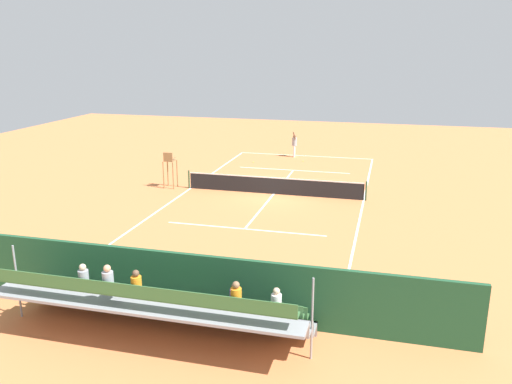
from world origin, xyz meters
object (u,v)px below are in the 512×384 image
Objects in this scene: tennis_ball_far at (253,162)px; tennis_ball_near at (303,161)px; umpire_chair at (170,166)px; bleacher_stand at (159,305)px; courtside_bench at (234,291)px; equipment_bag at (176,297)px; tennis_player at (294,144)px; tennis_net at (274,185)px; tennis_racket at (285,155)px.

tennis_ball_near is at bearing -159.94° from tennis_ball_far.
umpire_chair is 32.42× the size of tennis_ball_far.
bleacher_stand reaches higher than courtside_bench.
bleacher_stand is 2.11m from equipment_bag.
tennis_player is at bearing -88.13° from bleacher_stand.
tennis_ball_near is (-0.43, -22.30, -0.15)m from equipment_bag.
tennis_net is 156.06× the size of tennis_ball_far.
umpire_chair reaches higher than tennis_ball_far.
bleacher_stand is at bearing 90.29° from tennis_net.
tennis_racket is at bearing -48.76° from tennis_ball_near.
courtside_bench is 27.27× the size of tennis_ball_near.
umpire_chair is at bearing 54.98° from tennis_ball_near.
courtside_bench reaches higher than tennis_ball_far.
courtside_bench is (-1.59, -2.07, -0.37)m from bleacher_stand.
umpire_chair reaches higher than tennis_racket.
tennis_net is 6.26m from umpire_chair.
umpire_chair reaches higher than tennis_player.
tennis_racket is (1.62, -26.20, -0.91)m from bleacher_stand.
tennis_player is at bearing -131.84° from tennis_ball_far.
umpire_chair is at bearing 62.86° from tennis_player.
umpire_chair is (6.20, 0.19, 0.81)m from tennis_net.
tennis_racket is at bearing -117.85° from tennis_ball_far.
tennis_racket is at bearing -82.42° from courtside_bench.
tennis_ball_near is (-0.94, 1.51, -0.98)m from tennis_player.
equipment_bag is 13.64× the size of tennis_ball_near.
umpire_chair is at bearing -65.76° from equipment_bag.
tennis_ball_near is (-6.37, -9.10, -1.28)m from umpire_chair.
tennis_ball_near is (-0.17, -8.90, -0.47)m from tennis_net.
tennis_racket is at bearing -86.47° from bleacher_stand.
tennis_ball_near and tennis_ball_far have the same top height.
tennis_ball_near is (-0.10, -24.25, -0.89)m from bleacher_stand.
tennis_net is 10.97m from tennis_racket.
tennis_racket is (0.78, -0.44, -1.00)m from tennis_player.
tennis_net reaches higher than tennis_ball_far.
equipment_bag reaches higher than tennis_racket.
tennis_player is 3.82m from tennis_ball_far.
equipment_bag is at bearing 3.82° from courtside_bench.
equipment_bag is 1.60× the size of tennis_racket.
umpire_chair reaches higher than courtside_bench.
tennis_net reaches higher than equipment_bag.
equipment_bag reaches higher than tennis_ball_near.
bleacher_stand reaches higher than tennis_net.
courtside_bench is (-1.67, 13.27, 0.06)m from tennis_net.
umpire_chair is 2.38× the size of equipment_bag.
umpire_chair is 1.11× the size of tennis_player.
courtside_bench is 27.27× the size of tennis_ball_far.
courtside_bench is 3.20× the size of tennis_racket.
tennis_ball_near is 3.62m from tennis_ball_far.
courtside_bench is 23.81m from tennis_player.
tennis_net is 8.33m from tennis_ball_far.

